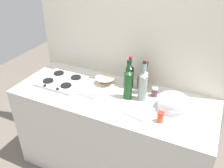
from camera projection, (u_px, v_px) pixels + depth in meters
ground_plane at (112, 165)px, 2.59m from camera, size 6.00×6.00×0.00m
counter_block at (112, 134)px, 2.36m from camera, size 1.80×0.70×0.90m
backsplash_panel at (130, 40)px, 2.22m from camera, size 1.90×0.06×2.59m
stovetop_hob at (62, 80)px, 2.33m from camera, size 0.41×0.37×0.04m
plate_stack at (172, 104)px, 1.94m from camera, size 0.24×0.24×0.10m
wine_bottle_leftmost at (128, 84)px, 2.03m from camera, size 0.07×0.07×0.36m
wine_bottle_mid_left at (143, 85)px, 2.01m from camera, size 0.07×0.07×0.36m
wine_bottle_mid_right at (130, 76)px, 2.19m from camera, size 0.07×0.07×0.31m
wine_bottle_rightmost at (144, 81)px, 2.10m from camera, size 0.07×0.07×0.31m
mixing_bowl at (105, 80)px, 2.29m from camera, size 0.18×0.18×0.06m
butter_dish at (89, 92)px, 2.13m from camera, size 0.17×0.11×0.06m
utensil_crock at (143, 81)px, 2.22m from camera, size 0.10×0.10×0.33m
condiment_jar_front at (160, 117)px, 1.80m from camera, size 0.05×0.05×0.09m
condiment_jar_rear at (155, 92)px, 2.10m from camera, size 0.06×0.06×0.08m
cutting_board at (138, 111)px, 1.92m from camera, size 0.24×0.21×0.02m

